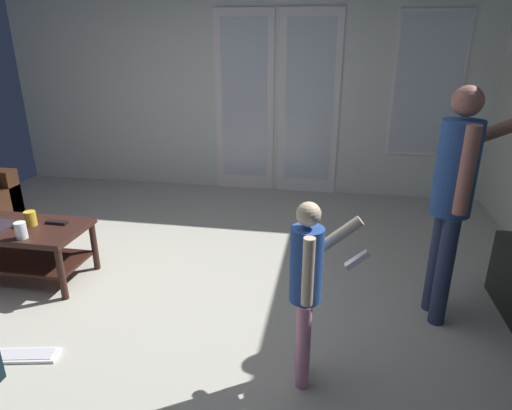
% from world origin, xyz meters
% --- Properties ---
extents(ground_plane, '(5.82, 5.52, 0.02)m').
position_xyz_m(ground_plane, '(0.00, 0.00, -0.01)').
color(ground_plane, '#B2AFA0').
extents(wall_back_with_doors, '(5.82, 0.09, 2.83)m').
position_xyz_m(wall_back_with_doors, '(0.10, 2.73, 1.37)').
color(wall_back_with_doors, silver).
rests_on(wall_back_with_doors, ground_plane).
extents(coffee_table, '(1.01, 0.53, 0.44)m').
position_xyz_m(coffee_table, '(-1.20, 0.17, 0.32)').
color(coffee_table, '#321B15').
rests_on(coffee_table, ground_plane).
extents(person_adult, '(0.66, 0.45, 1.53)m').
position_xyz_m(person_adult, '(1.88, 0.20, 0.92)').
color(person_adult, navy).
rests_on(person_adult, ground_plane).
extents(person_child, '(0.41, 0.32, 1.04)m').
position_xyz_m(person_child, '(1.04, -0.56, 0.63)').
color(person_child, pink).
rests_on(person_child, ground_plane).
extents(loose_keyboard, '(0.46, 0.22, 0.02)m').
position_xyz_m(loose_keyboard, '(-0.63, -0.68, 0.01)').
color(loose_keyboard, white).
rests_on(loose_keyboard, ground_plane).
extents(cup_near_edge, '(0.08, 0.08, 0.12)m').
position_xyz_m(cup_near_edge, '(-1.02, -0.02, 0.50)').
color(cup_near_edge, white).
rests_on(cup_near_edge, coffee_table).
extents(cup_by_laptop, '(0.09, 0.09, 0.11)m').
position_xyz_m(cup_by_laptop, '(-1.10, 0.20, 0.50)').
color(cup_by_laptop, gold).
rests_on(cup_by_laptop, coffee_table).
extents(tv_remote_black, '(0.17, 0.05, 0.02)m').
position_xyz_m(tv_remote_black, '(-0.93, 0.26, 0.45)').
color(tv_remote_black, black).
rests_on(tv_remote_black, coffee_table).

